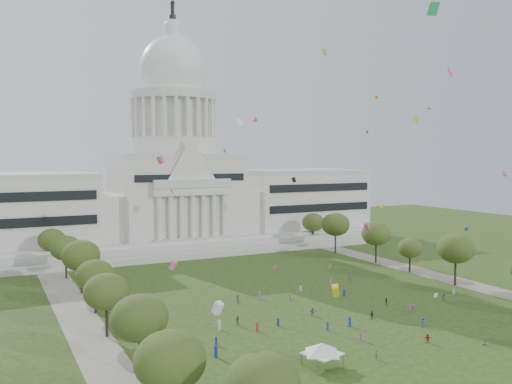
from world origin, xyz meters
name	(u,v)px	position (x,y,z in m)	size (l,w,h in m)	color
ground	(360,328)	(0.00, 0.00, 0.00)	(400.00, 400.00, 0.00)	#2B4214
capitol	(175,186)	(0.00, 113.59, 22.30)	(160.00, 64.50, 91.30)	beige
path_left	(80,320)	(-48.00, 30.00, 0.02)	(8.00, 160.00, 0.04)	gray
path_right	(430,274)	(48.00, 30.00, 0.02)	(8.00, 160.00, 0.04)	gray
row_tree_l_0	(170,361)	(-45.26, -21.68, 8.95)	(8.85, 8.85, 12.59)	black
row_tree_l_1	(140,318)	(-44.07, -2.96, 8.95)	(8.86, 8.86, 12.59)	black
row_tree_l_2	(106,292)	(-45.04, 17.30, 8.51)	(8.42, 8.42, 11.97)	black
row_tree_r_2	(456,248)	(44.17, 17.44, 9.66)	(9.55, 9.55, 13.58)	black
row_tree_l_3	(95,275)	(-44.09, 33.92, 8.21)	(8.12, 8.12, 11.55)	black
row_tree_r_3	(410,248)	(44.40, 34.48, 7.08)	(7.01, 7.01, 9.98)	black
row_tree_l_4	(81,255)	(-44.08, 52.42, 9.39)	(9.29, 9.29, 13.21)	black
row_tree_r_4	(376,234)	(44.76, 50.04, 9.29)	(9.19, 9.19, 13.06)	black
row_tree_l_5	(66,248)	(-45.22, 71.01, 8.42)	(8.33, 8.33, 11.85)	black
row_tree_r_5	(335,224)	(43.49, 70.19, 9.93)	(9.82, 9.82, 13.96)	black
row_tree_l_6	(52,240)	(-46.87, 89.14, 8.27)	(8.19, 8.19, 11.64)	black
row_tree_r_6	(313,222)	(45.96, 88.13, 8.51)	(8.42, 8.42, 11.97)	black
event_tent	(322,348)	(-17.38, -12.88, 3.12)	(8.94, 8.94, 4.02)	#4C4C4C
person_0	(454,291)	(36.41, 10.50, 0.81)	(0.79, 0.52, 1.62)	silver
person_2	(444,297)	(29.71, 7.21, 0.89)	(0.87, 0.54, 1.79)	olive
person_3	(413,308)	(17.30, 3.88, 0.86)	(1.11, 0.57, 1.72)	#994C8C
person_4	(372,315)	(5.92, 3.71, 0.88)	(1.04, 0.57, 1.77)	#26262B
person_5	(312,312)	(-3.68, 11.30, 0.85)	(1.58, 0.62, 1.70)	#994C8C
person_6	(485,341)	(14.13, -17.45, 0.74)	(0.73, 0.47, 1.49)	#33723F
person_7	(376,355)	(-7.59, -14.19, 0.82)	(0.60, 0.44, 1.64)	#4C4C51
person_8	(237,321)	(-20.48, 12.62, 0.95)	(0.92, 0.57, 1.89)	#33723F
person_9	(423,322)	(11.75, -4.77, 0.95)	(1.23, 0.64, 1.91)	navy
person_10	(386,301)	(15.93, 11.02, 0.78)	(0.91, 0.50, 1.56)	#26262B
person_11	(428,338)	(5.83, -12.09, 0.83)	(1.54, 0.61, 1.66)	#B21E1E
distant_crowd	(253,314)	(-15.59, 15.28, 0.89)	(65.68, 40.61, 1.94)	#26262B
kite_swarm	(330,186)	(1.61, 13.11, 27.18)	(86.95, 101.36, 51.88)	blue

